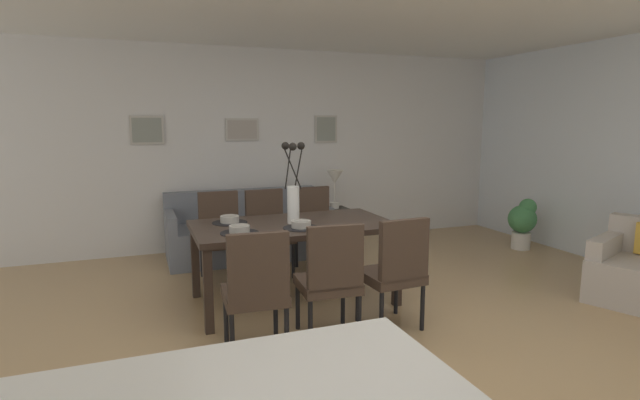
{
  "coord_description": "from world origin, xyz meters",
  "views": [
    {
      "loc": [
        -1.53,
        -3.15,
        1.65
      ],
      "look_at": [
        0.11,
        1.2,
        0.91
      ],
      "focal_mm": 27.38,
      "sensor_mm": 36.0,
      "label": 1
    }
  ],
  "objects_px": {
    "dining_chair_far_left": "(331,276)",
    "framed_picture_center": "(242,130)",
    "table_lamp": "(335,180)",
    "dining_chair_near_right": "(220,231)",
    "framed_picture_right": "(326,129)",
    "dining_chair_near_left": "(256,286)",
    "potted_plant": "(523,221)",
    "dining_chair_far_right": "(268,228)",
    "framed_picture_left": "(147,130)",
    "side_table": "(334,228)",
    "centerpiece_vase": "(293,193)",
    "dining_table": "(294,231)",
    "dining_chair_mid_right": "(316,224)",
    "bowl_near_right": "(230,219)",
    "sofa": "(248,234)",
    "bowl_near_left": "(239,228)",
    "bowl_far_left": "(301,224)",
    "dining_chair_mid_left": "(395,268)"
  },
  "relations": [
    {
      "from": "dining_chair_far_left",
      "to": "centerpiece_vase",
      "type": "distance_m",
      "value": 1.03
    },
    {
      "from": "table_lamp",
      "to": "centerpiece_vase",
      "type": "bearing_deg",
      "value": -122.87
    },
    {
      "from": "dining_table",
      "to": "potted_plant",
      "type": "height_order",
      "value": "dining_table"
    },
    {
      "from": "side_table",
      "to": "framed_picture_left",
      "type": "xyz_separation_m",
      "value": [
        -2.29,
        0.44,
        1.3
      ]
    },
    {
      "from": "bowl_near_left",
      "to": "sofa",
      "type": "xyz_separation_m",
      "value": [
        0.48,
        1.92,
        -0.5
      ]
    },
    {
      "from": "dining_table",
      "to": "dining_chair_mid_left",
      "type": "height_order",
      "value": "dining_chair_mid_left"
    },
    {
      "from": "dining_chair_near_right",
      "to": "dining_chair_far_right",
      "type": "bearing_deg",
      "value": -2.97
    },
    {
      "from": "framed_picture_right",
      "to": "dining_chair_far_right",
      "type": "bearing_deg",
      "value": -132.68
    },
    {
      "from": "bowl_near_right",
      "to": "bowl_near_left",
      "type": "bearing_deg",
      "value": -90.0
    },
    {
      "from": "dining_table",
      "to": "framed_picture_left",
      "type": "relative_size",
      "value": 4.57
    },
    {
      "from": "bowl_far_left",
      "to": "potted_plant",
      "type": "xyz_separation_m",
      "value": [
        3.38,
        0.97,
        -0.41
      ]
    },
    {
      "from": "dining_chair_mid_left",
      "to": "potted_plant",
      "type": "xyz_separation_m",
      "value": [
        2.81,
        1.63,
        -0.14
      ]
    },
    {
      "from": "dining_chair_far_left",
      "to": "framed_picture_right",
      "type": "relative_size",
      "value": 2.47
    },
    {
      "from": "dining_chair_near_right",
      "to": "framed_picture_center",
      "type": "distance_m",
      "value": 1.71
    },
    {
      "from": "centerpiece_vase",
      "to": "table_lamp",
      "type": "xyz_separation_m",
      "value": [
        1.12,
        1.73,
        -0.13
      ]
    },
    {
      "from": "bowl_far_left",
      "to": "framed_picture_right",
      "type": "bearing_deg",
      "value": 64.04
    },
    {
      "from": "table_lamp",
      "to": "dining_chair_near_right",
      "type": "bearing_deg",
      "value": -153.74
    },
    {
      "from": "dining_chair_near_left",
      "to": "potted_plant",
      "type": "relative_size",
      "value": 1.37
    },
    {
      "from": "dining_chair_far_left",
      "to": "framed_picture_center",
      "type": "distance_m",
      "value": 3.24
    },
    {
      "from": "dining_chair_far_right",
      "to": "framed_picture_center",
      "type": "bearing_deg",
      "value": 89.54
    },
    {
      "from": "dining_chair_mid_left",
      "to": "dining_chair_mid_right",
      "type": "height_order",
      "value": "same"
    },
    {
      "from": "dining_chair_far_right",
      "to": "bowl_near_left",
      "type": "xyz_separation_m",
      "value": [
        -0.53,
        -1.12,
        0.27
      ]
    },
    {
      "from": "dining_chair_near_right",
      "to": "dining_chair_far_right",
      "type": "xyz_separation_m",
      "value": [
        0.51,
        -0.03,
        0.0
      ]
    },
    {
      "from": "table_lamp",
      "to": "potted_plant",
      "type": "bearing_deg",
      "value": -23.47
    },
    {
      "from": "dining_chair_far_left",
      "to": "framed_picture_left",
      "type": "distance_m",
      "value": 3.44
    },
    {
      "from": "dining_chair_near_right",
      "to": "bowl_near_right",
      "type": "xyz_separation_m",
      "value": [
        -0.02,
        -0.7,
        0.27
      ]
    },
    {
      "from": "bowl_far_left",
      "to": "dining_chair_far_left",
      "type": "bearing_deg",
      "value": -89.24
    },
    {
      "from": "dining_table",
      "to": "dining_chair_far_left",
      "type": "bearing_deg",
      "value": -89.43
    },
    {
      "from": "dining_chair_near_right",
      "to": "framed_picture_center",
      "type": "xyz_separation_m",
      "value": [
        0.52,
        1.25,
        1.04
      ]
    },
    {
      "from": "dining_chair_mid_right",
      "to": "bowl_near_right",
      "type": "xyz_separation_m",
      "value": [
        -1.09,
        -0.7,
        0.27
      ]
    },
    {
      "from": "dining_chair_far_left",
      "to": "framed_picture_left",
      "type": "bearing_deg",
      "value": 111.0
    },
    {
      "from": "sofa",
      "to": "table_lamp",
      "type": "xyz_separation_m",
      "value": [
        1.18,
        0.04,
        0.61
      ]
    },
    {
      "from": "bowl_near_left",
      "to": "framed_picture_center",
      "type": "relative_size",
      "value": 0.39
    },
    {
      "from": "dining_table",
      "to": "dining_chair_far_right",
      "type": "distance_m",
      "value": 0.91
    },
    {
      "from": "dining_chair_near_left",
      "to": "framed_picture_center",
      "type": "relative_size",
      "value": 2.13
    },
    {
      "from": "dining_chair_near_right",
      "to": "potted_plant",
      "type": "bearing_deg",
      "value": -2.56
    },
    {
      "from": "framed_picture_center",
      "to": "dining_chair_far_left",
      "type": "bearing_deg",
      "value": -89.84
    },
    {
      "from": "bowl_far_left",
      "to": "side_table",
      "type": "relative_size",
      "value": 0.33
    },
    {
      "from": "framed_picture_left",
      "to": "centerpiece_vase",
      "type": "bearing_deg",
      "value": -61.74
    },
    {
      "from": "framed_picture_right",
      "to": "side_table",
      "type": "bearing_deg",
      "value": -96.22
    },
    {
      "from": "bowl_near_left",
      "to": "sofa",
      "type": "height_order",
      "value": "bowl_near_left"
    },
    {
      "from": "framed_picture_center",
      "to": "dining_table",
      "type": "bearing_deg",
      "value": -90.0
    },
    {
      "from": "dining_chair_mid_right",
      "to": "bowl_far_left",
      "type": "relative_size",
      "value": 5.41
    },
    {
      "from": "centerpiece_vase",
      "to": "potted_plant",
      "type": "height_order",
      "value": "centerpiece_vase"
    },
    {
      "from": "bowl_far_left",
      "to": "framed_picture_right",
      "type": "relative_size",
      "value": 0.46
    },
    {
      "from": "dining_chair_far_left",
      "to": "framed_picture_right",
      "type": "distance_m",
      "value": 3.44
    },
    {
      "from": "centerpiece_vase",
      "to": "dining_chair_near_right",
      "type": "bearing_deg",
      "value": 119.32
    },
    {
      "from": "dining_table",
      "to": "framed_picture_left",
      "type": "xyz_separation_m",
      "value": [
        -1.17,
        2.17,
        0.89
      ]
    },
    {
      "from": "dining_chair_far_right",
      "to": "sofa",
      "type": "height_order",
      "value": "dining_chair_far_right"
    },
    {
      "from": "dining_chair_far_left",
      "to": "bowl_far_left",
      "type": "xyz_separation_m",
      "value": [
        -0.01,
        0.67,
        0.27
      ]
    }
  ]
}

